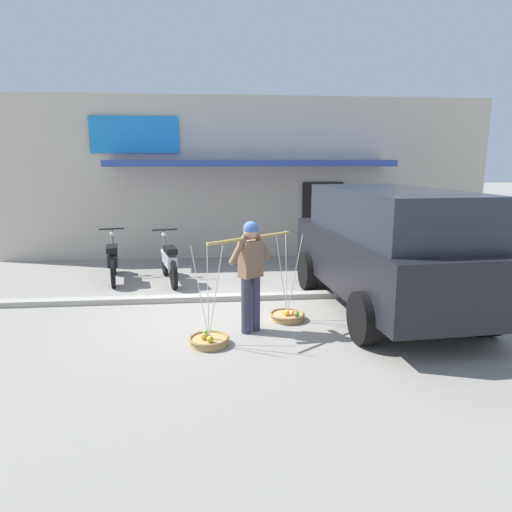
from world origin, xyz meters
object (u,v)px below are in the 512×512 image
(fruit_basket_right_side, at_px, (209,340))
(motorcycle_nearest_shop, at_px, (113,260))
(motorcycle_second_in_row, at_px, (169,261))
(fruit_vendor, at_px, (251,269))
(fruit_basket_left_side, at_px, (287,315))
(parked_truck, at_px, (387,246))
(wooden_crate, at_px, (314,267))

(fruit_basket_right_side, relative_size, motorcycle_nearest_shop, 0.80)
(motorcycle_nearest_shop, bearing_deg, fruit_basket_right_side, -61.61)
(motorcycle_second_in_row, bearing_deg, fruit_basket_right_side, -76.73)
(fruit_vendor, xyz_separation_m, fruit_basket_left_side, (0.64, 0.46, -0.90))
(fruit_basket_right_side, distance_m, motorcycle_nearest_shop, 4.35)
(fruit_vendor, xyz_separation_m, fruit_basket_right_side, (-0.64, -0.47, -0.90))
(fruit_vendor, height_order, parked_truck, parked_truck)
(motorcycle_second_in_row, distance_m, parked_truck, 4.55)
(fruit_vendor, height_order, wooden_crate, fruit_vendor)
(motorcycle_nearest_shop, height_order, wooden_crate, motorcycle_nearest_shop)
(motorcycle_nearest_shop, xyz_separation_m, motorcycle_second_in_row, (1.22, -0.24, 0.00))
(motorcycle_second_in_row, distance_m, wooden_crate, 3.30)
(fruit_vendor, bearing_deg, motorcycle_second_in_row, 115.53)
(fruit_vendor, distance_m, wooden_crate, 4.03)
(motorcycle_second_in_row, bearing_deg, fruit_basket_left_side, -51.20)
(motorcycle_nearest_shop, bearing_deg, motorcycle_second_in_row, -11.28)
(motorcycle_nearest_shop, relative_size, motorcycle_second_in_row, 1.01)
(motorcycle_nearest_shop, xyz_separation_m, parked_truck, (5.12, -2.48, 0.68))
(fruit_basket_left_side, bearing_deg, parked_truck, 12.53)
(motorcycle_nearest_shop, height_order, motorcycle_second_in_row, same)
(fruit_basket_left_side, bearing_deg, motorcycle_second_in_row, 128.80)
(fruit_vendor, xyz_separation_m, motorcycle_second_in_row, (-1.48, 3.10, -0.52))
(parked_truck, bearing_deg, fruit_basket_right_side, -156.57)
(fruit_vendor, relative_size, fruit_basket_right_side, 1.17)
(fruit_vendor, xyz_separation_m, wooden_crate, (1.78, 3.52, -0.82))
(fruit_basket_left_side, distance_m, fruit_basket_right_side, 1.58)
(fruit_vendor, relative_size, wooden_crate, 3.85)
(fruit_basket_left_side, xyz_separation_m, motorcycle_second_in_row, (-2.12, 2.64, 0.38))
(fruit_basket_right_side, distance_m, motorcycle_second_in_row, 3.68)
(parked_truck, bearing_deg, wooden_crate, 103.47)
(parked_truck, bearing_deg, motorcycle_second_in_row, 150.11)
(fruit_basket_right_side, relative_size, motorcycle_second_in_row, 0.81)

